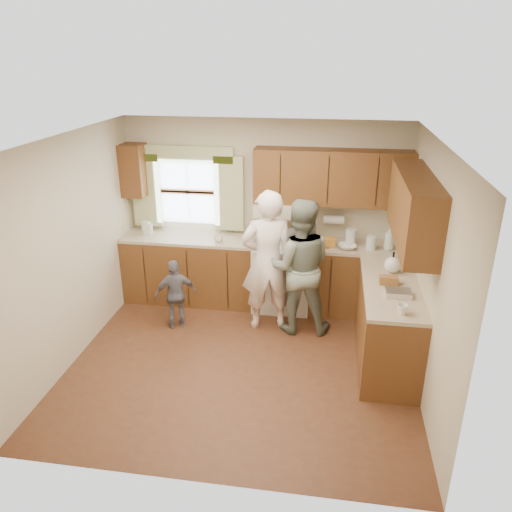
% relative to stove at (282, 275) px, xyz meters
% --- Properties ---
extents(room, '(3.80, 3.80, 3.80)m').
position_rel_stove_xyz_m(room, '(-0.30, -1.44, 0.78)').
color(room, '#4D2818').
rests_on(room, ground).
extents(kitchen_fixtures, '(3.80, 2.25, 2.15)m').
position_rel_stove_xyz_m(kitchen_fixtures, '(0.31, -0.36, 0.37)').
color(kitchen_fixtures, '#42200E').
rests_on(kitchen_fixtures, ground).
extents(stove, '(0.76, 0.67, 1.07)m').
position_rel_stove_xyz_m(stove, '(0.00, 0.00, 0.00)').
color(stove, silver).
rests_on(stove, ground).
extents(woman_left, '(0.74, 0.58, 1.80)m').
position_rel_stove_xyz_m(woman_left, '(-0.13, -0.59, 0.43)').
color(woman_left, white).
rests_on(woman_left, ground).
extents(woman_right, '(0.88, 0.72, 1.71)m').
position_rel_stove_xyz_m(woman_right, '(0.26, -0.59, 0.39)').
color(woman_right, '#284436').
rests_on(woman_right, ground).
extents(child, '(0.58, 0.43, 0.91)m').
position_rel_stove_xyz_m(child, '(-1.26, -0.77, -0.01)').
color(child, slate).
rests_on(child, ground).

